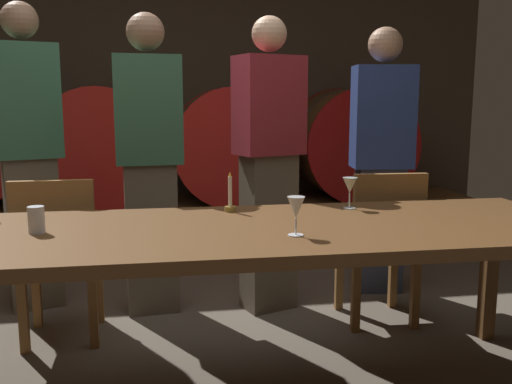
% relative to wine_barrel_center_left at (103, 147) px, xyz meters
% --- Properties ---
extents(back_wall, '(6.20, 0.24, 2.84)m').
position_rel_wine_barrel_center_left_xyz_m(back_wall, '(0.56, 0.55, 0.55)').
color(back_wall, '#473A2D').
rests_on(back_wall, ground).
extents(barrel_shelf, '(5.58, 0.90, 0.37)m').
position_rel_wine_barrel_center_left_xyz_m(barrel_shelf, '(0.56, 0.00, -0.68)').
color(barrel_shelf, brown).
rests_on(barrel_shelf, ground).
extents(wine_barrel_center_left, '(1.01, 0.81, 1.01)m').
position_rel_wine_barrel_center_left_xyz_m(wine_barrel_center_left, '(0.00, 0.00, 0.00)').
color(wine_barrel_center_left, brown).
rests_on(wine_barrel_center_left, barrel_shelf).
extents(wine_barrel_center_right, '(1.01, 0.81, 1.01)m').
position_rel_wine_barrel_center_left_xyz_m(wine_barrel_center_right, '(1.10, 0.00, 0.00)').
color(wine_barrel_center_right, brown).
rests_on(wine_barrel_center_right, barrel_shelf).
extents(wine_barrel_far_right, '(1.01, 0.81, 1.01)m').
position_rel_wine_barrel_center_left_xyz_m(wine_barrel_far_right, '(2.21, 0.00, 0.00)').
color(wine_barrel_far_right, '#513319').
rests_on(wine_barrel_far_right, barrel_shelf).
extents(dining_table, '(2.91, 0.92, 0.75)m').
position_rel_wine_barrel_center_left_xyz_m(dining_table, '(0.83, -2.73, -0.17)').
color(dining_table, brown).
rests_on(dining_table, ground).
extents(chair_left, '(0.41, 0.41, 0.88)m').
position_rel_wine_barrel_center_left_xyz_m(chair_left, '(-0.03, -2.03, -0.38)').
color(chair_left, brown).
rests_on(chair_left, ground).
extents(chair_right, '(0.41, 0.41, 0.88)m').
position_rel_wine_barrel_center_left_xyz_m(chair_right, '(1.71, -2.06, -0.38)').
color(chair_right, brown).
rests_on(chair_right, ground).
extents(guest_far_left, '(0.44, 0.35, 1.82)m').
position_rel_wine_barrel_center_left_xyz_m(guest_far_left, '(-0.28, -1.44, 0.08)').
color(guest_far_left, brown).
rests_on(guest_far_left, ground).
extents(guest_center_left, '(0.40, 0.27, 1.75)m').
position_rel_wine_barrel_center_left_xyz_m(guest_center_left, '(0.43, -1.63, 0.04)').
color(guest_center_left, brown).
rests_on(guest_center_left, ground).
extents(guest_center_right, '(0.44, 0.35, 1.74)m').
position_rel_wine_barrel_center_left_xyz_m(guest_center_right, '(1.13, -1.70, 0.03)').
color(guest_center_right, brown).
rests_on(guest_center_right, ground).
extents(guest_far_right, '(0.41, 0.29, 1.72)m').
position_rel_wine_barrel_center_left_xyz_m(guest_far_right, '(1.92, -1.50, 0.02)').
color(guest_far_right, '#33384C').
rests_on(guest_far_right, ground).
extents(candle_right, '(0.05, 0.05, 0.19)m').
position_rel_wine_barrel_center_left_xyz_m(candle_right, '(0.82, -2.41, -0.06)').
color(candle_right, olive).
rests_on(candle_right, dining_table).
extents(wine_glass_center, '(0.07, 0.07, 0.15)m').
position_rel_wine_barrel_center_left_xyz_m(wine_glass_center, '(1.01, -2.91, -0.01)').
color(wine_glass_center, white).
rests_on(wine_glass_center, dining_table).
extents(wine_glass_right, '(0.07, 0.07, 0.15)m').
position_rel_wine_barrel_center_left_xyz_m(wine_glass_right, '(1.39, -2.43, -0.01)').
color(wine_glass_right, silver).
rests_on(wine_glass_right, dining_table).
extents(cup_right, '(0.06, 0.06, 0.11)m').
position_rel_wine_barrel_center_left_xyz_m(cup_right, '(0.03, -2.71, -0.06)').
color(cup_right, silver).
rests_on(cup_right, dining_table).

